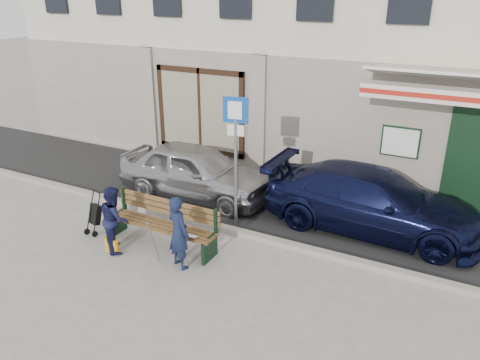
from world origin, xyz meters
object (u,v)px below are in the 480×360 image
Objects in this scene: parking_sign at (236,142)px; woman at (115,219)px; bench at (159,224)px; stroller at (95,215)px; car_navy at (372,201)px; man at (178,232)px; car_silver at (196,171)px.

parking_sign reaches higher than woman.
woman is at bearing -141.51° from bench.
woman is 0.95m from stroller.
car_navy is 1.89× the size of bench.
woman is at bearing 127.61° from car_navy.
parking_sign is 1.17× the size of bench.
bench is at bearing -135.16° from parking_sign.
car_navy is at bearing -98.93° from woman.
man reaches higher than woman.
man is (1.45, -2.82, 0.05)m from car_silver.
car_silver is at bearing -41.60° from man.
bench is 0.95m from man.
car_silver is 2.22m from parking_sign.
bench is 1.70× the size of man.
car_navy is at bearing -86.93° from car_silver.
car_silver is 4.31× the size of stroller.
stroller is (-1.50, -0.20, -0.06)m from bench.
car_navy is (4.20, 0.27, -0.00)m from car_silver.
car_silver is 1.61× the size of bench.
stroller is at bearing -172.27° from bench.
stroller is at bearing -158.04° from parking_sign.
car_navy is 3.11m from parking_sign.
man is at bearing 139.10° from car_navy.
car_silver is at bearing 94.44° from car_navy.
bench is at bearing -9.04° from man.
stroller is (-2.30, 0.26, -0.31)m from man.
man is 1.06× the size of woman.
car_silver is 2.71m from stroller.
woman is at bearing 23.41° from man.
man is at bearing -133.49° from woman.
bench is (-0.94, -1.45, -1.44)m from parking_sign.
car_navy is 3.42× the size of woman.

